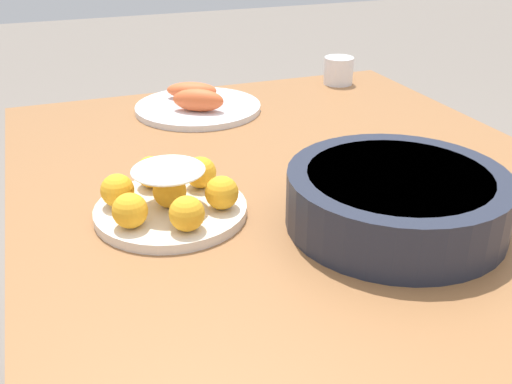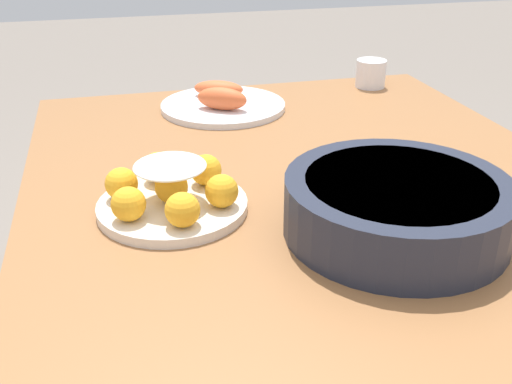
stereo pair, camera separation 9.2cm
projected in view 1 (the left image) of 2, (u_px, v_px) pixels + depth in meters
dining_table at (338, 258)px, 0.97m from camera, size 1.50×0.99×0.71m
cake_plate at (170, 197)px, 0.92m from camera, size 0.24×0.24×0.09m
serving_bowl at (396, 198)px, 0.89m from camera, size 0.33×0.33×0.09m
seafood_platter at (197, 104)px, 1.39m from camera, size 0.29×0.29×0.06m
cup_far at (339, 71)px, 1.58m from camera, size 0.08×0.08×0.07m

